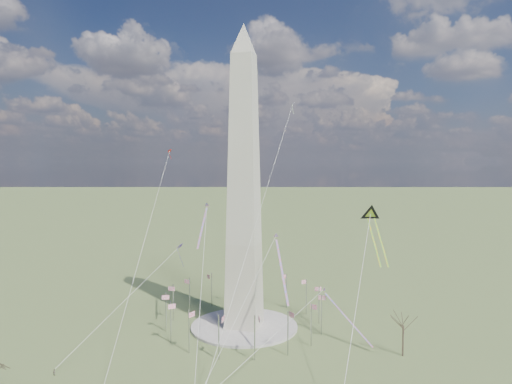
% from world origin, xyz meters
% --- Properties ---
extents(ground, '(2000.00, 2000.00, 0.00)m').
position_xyz_m(ground, '(0.00, 0.00, 0.00)').
color(ground, '#4D6331').
rests_on(ground, ground).
extents(plaza, '(36.00, 36.00, 0.80)m').
position_xyz_m(plaza, '(0.00, 0.00, 0.40)').
color(plaza, '#B5ADA6').
rests_on(plaza, ground).
extents(washington_monument, '(15.56, 15.56, 100.00)m').
position_xyz_m(washington_monument, '(0.00, 0.00, 47.95)').
color(washington_monument, '#A69C8B').
rests_on(washington_monument, plaza).
extents(flagpole_ring, '(54.40, 54.40, 13.00)m').
position_xyz_m(flagpole_ring, '(-0.00, -0.00, 7.27)').
color(flagpole_ring, '#B1B5B8').
rests_on(flagpole_ring, ground).
extents(tree_near, '(7.69, 7.69, 13.46)m').
position_xyz_m(tree_near, '(50.57, -10.41, 9.59)').
color(tree_near, '#4B372D').
rests_on(tree_near, ground).
extents(person_west, '(0.94, 0.82, 1.62)m').
position_xyz_m(person_west, '(-38.73, -45.86, 0.81)').
color(person_west, gray).
rests_on(person_west, ground).
extents(kite_delta_black, '(9.31, 19.84, 16.15)m').
position_xyz_m(kite_delta_black, '(41.09, 2.03, 38.56)').
color(kite_delta_black, black).
rests_on(kite_delta_black, ground).
extents(kite_diamond_purple, '(1.99, 2.92, 8.64)m').
position_xyz_m(kite_diamond_purple, '(-24.44, 2.62, 25.14)').
color(kite_diamond_purple, '#371B7A').
rests_on(kite_diamond_purple, ground).
extents(kite_streamer_left, '(9.63, 23.02, 16.51)m').
position_xyz_m(kite_streamer_left, '(14.40, -10.97, 26.93)').
color(kite_streamer_left, '#F95127').
rests_on(kite_streamer_left, ground).
extents(kite_streamer_mid, '(4.70, 18.39, 12.73)m').
position_xyz_m(kite_streamer_mid, '(-12.86, -3.83, 36.45)').
color(kite_streamer_mid, '#F95127').
rests_on(kite_streamer_mid, ground).
extents(kite_streamer_right, '(16.92, 13.04, 13.87)m').
position_xyz_m(kite_streamer_right, '(32.10, -2.47, 9.56)').
color(kite_streamer_right, '#F95127').
rests_on(kite_streamer_right, ground).
extents(kite_small_red, '(1.56, 2.23, 4.64)m').
position_xyz_m(kite_small_red, '(-43.26, 35.21, 60.18)').
color(kite_small_red, red).
rests_on(kite_small_red, ground).
extents(kite_small_white, '(1.42, 2.06, 5.14)m').
position_xyz_m(kite_small_white, '(7.66, 48.58, 79.90)').
color(kite_small_white, white).
rests_on(kite_small_white, ground).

